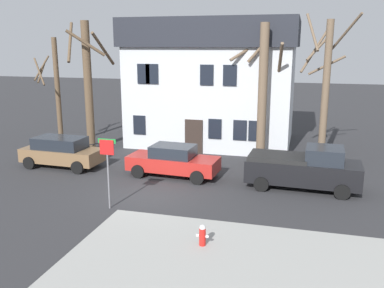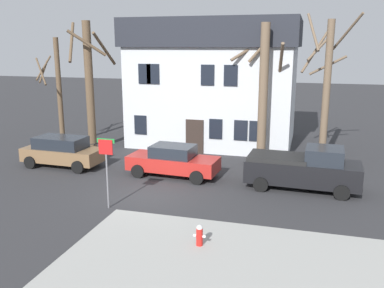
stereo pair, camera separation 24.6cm
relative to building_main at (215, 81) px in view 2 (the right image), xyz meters
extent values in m
plane|color=#2D2D30|center=(-0.44, -11.13, -4.14)|extent=(120.00, 120.00, 0.00)
cube|color=#999993|center=(4.48, -16.88, -4.08)|extent=(10.90, 6.73, 0.12)
cube|color=silver|center=(0.00, 0.01, -0.94)|extent=(10.37, 7.24, 6.40)
cube|color=#23262D|center=(0.00, 0.01, 3.12)|extent=(10.87, 7.74, 1.73)
cube|color=#2D231E|center=(-0.45, -3.67, -3.09)|extent=(1.10, 0.12, 2.10)
cube|color=black|center=(-4.00, -3.66, -2.54)|extent=(0.80, 0.08, 1.20)
cube|color=black|center=(0.87, -3.66, -2.54)|extent=(0.80, 0.08, 1.20)
cube|color=black|center=(2.39, -3.66, -2.54)|extent=(0.80, 0.08, 1.20)
cube|color=black|center=(3.29, -3.66, -2.54)|extent=(0.80, 0.08, 1.20)
cube|color=black|center=(-3.63, -3.66, 0.66)|extent=(0.80, 0.08, 1.20)
cube|color=black|center=(-3.08, -3.66, 0.66)|extent=(0.80, 0.08, 1.20)
cube|color=black|center=(0.34, -3.66, 0.66)|extent=(0.80, 0.08, 1.20)
cube|color=black|center=(1.71, -3.66, 0.66)|extent=(0.80, 0.08, 1.20)
cylinder|color=brown|center=(-9.43, -4.03, -0.65)|extent=(0.32, 0.32, 6.99)
cylinder|color=brown|center=(-10.40, -4.13, 0.94)|extent=(0.31, 2.01, 1.51)
cylinder|color=brown|center=(-10.30, -4.31, 0.72)|extent=(0.68, 1.83, 1.34)
cylinder|color=brown|center=(-10.14, -4.80, 0.77)|extent=(1.66, 1.54, 1.63)
cylinder|color=brown|center=(-6.97, -4.49, -0.17)|extent=(0.50, 0.50, 7.95)
cylinder|color=brown|center=(-6.46, -5.42, 2.48)|extent=(2.02, 1.22, 1.54)
cylinder|color=brown|center=(-7.83, -4.83, 2.54)|extent=(0.89, 1.90, 2.41)
cylinder|color=brown|center=(-5.81, -4.55, 2.14)|extent=(0.29, 2.45, 1.97)
cylinder|color=brown|center=(3.71, -4.55, -0.30)|extent=(0.50, 0.50, 7.70)
cylinder|color=brown|center=(3.55, -3.77, 2.35)|extent=(1.71, 0.52, 1.93)
cylinder|color=brown|center=(4.59, -4.44, 1.70)|extent=(0.40, 1.89, 1.65)
cylinder|color=brown|center=(2.98, -3.37, 2.31)|extent=(2.53, 1.66, 1.70)
cylinder|color=brown|center=(7.03, -4.30, -0.23)|extent=(0.39, 0.39, 7.82)
cylinder|color=brown|center=(6.51, -3.75, 2.22)|extent=(1.26, 1.19, 1.38)
cylinder|color=brown|center=(6.16, -4.61, 3.02)|extent=(0.78, 1.88, 1.98)
cylinder|color=brown|center=(6.37, -3.63, 2.12)|extent=(1.52, 1.50, 2.44)
cylinder|color=brown|center=(7.88, -3.69, 3.04)|extent=(1.39, 1.85, 1.88)
cylinder|color=brown|center=(7.04, -3.36, 1.28)|extent=(1.95, 0.15, 1.12)
cube|color=brown|center=(-6.62, -8.40, -3.46)|extent=(4.40, 1.89, 0.72)
cube|color=#1E232B|center=(-6.71, -8.40, -2.79)|extent=(2.74, 1.63, 0.62)
cylinder|color=black|center=(-5.11, -7.57, -3.80)|extent=(0.69, 0.24, 0.68)
cylinder|color=black|center=(-5.17, -9.32, -3.80)|extent=(0.69, 0.24, 0.68)
cylinder|color=black|center=(-8.07, -7.48, -3.80)|extent=(0.69, 0.24, 0.68)
cylinder|color=black|center=(-8.12, -9.23, -3.80)|extent=(0.69, 0.24, 0.68)
cube|color=#AD231E|center=(-0.27, -8.38, -3.47)|extent=(4.69, 2.03, 0.70)
cube|color=#1E232B|center=(-0.27, -8.38, -2.83)|extent=(2.21, 1.66, 0.58)
cylinder|color=black|center=(1.34, -7.62, -3.80)|extent=(0.69, 0.26, 0.68)
cylinder|color=black|center=(1.23, -9.35, -3.80)|extent=(0.69, 0.26, 0.68)
cylinder|color=black|center=(-1.77, -7.41, -3.80)|extent=(0.69, 0.26, 0.68)
cylinder|color=black|center=(-1.89, -9.14, -3.80)|extent=(0.69, 0.26, 0.68)
cube|color=black|center=(6.07, -8.62, -3.32)|extent=(5.20, 2.12, 1.02)
cube|color=#1E232B|center=(6.99, -8.66, -2.46)|extent=(1.71, 1.75, 0.70)
cube|color=black|center=(4.95, -8.58, -2.71)|extent=(2.74, 1.94, 0.20)
cylinder|color=black|center=(7.85, -7.74, -3.80)|extent=(0.69, 0.25, 0.68)
cylinder|color=black|center=(7.77, -9.65, -3.80)|extent=(0.69, 0.25, 0.68)
cylinder|color=black|center=(4.37, -7.60, -3.80)|extent=(0.69, 0.25, 0.68)
cylinder|color=black|center=(4.29, -9.51, -3.80)|extent=(0.69, 0.25, 0.68)
cylinder|color=red|center=(3.01, -15.57, -3.73)|extent=(0.22, 0.22, 0.59)
sphere|color=silver|center=(3.01, -15.57, -3.41)|extent=(0.21, 0.21, 0.21)
cylinder|color=silver|center=(2.85, -15.57, -3.70)|extent=(0.10, 0.09, 0.09)
cylinder|color=silver|center=(3.17, -15.57, -3.70)|extent=(0.10, 0.09, 0.09)
cylinder|color=slate|center=(-1.48, -13.18, -2.71)|extent=(0.07, 0.07, 2.87)
cube|color=red|center=(-1.48, -13.20, -1.57)|extent=(0.60, 0.03, 0.60)
cube|color=#1E8C38|center=(-1.48, -13.16, -1.32)|extent=(0.76, 0.02, 0.18)
torus|color=black|center=(-6.06, -5.47, -3.79)|extent=(0.71, 0.11, 0.71)
torus|color=black|center=(-7.10, -5.38, -3.79)|extent=(0.71, 0.11, 0.71)
cylinder|color=black|center=(-6.58, -5.43, -3.57)|extent=(1.00, 0.13, 0.19)
cylinder|color=black|center=(-6.78, -5.41, -3.34)|extent=(0.09, 0.04, 0.45)
camera|label=1|loc=(5.94, -27.75, 2.37)|focal=39.00mm
camera|label=2|loc=(6.18, -27.69, 2.37)|focal=39.00mm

